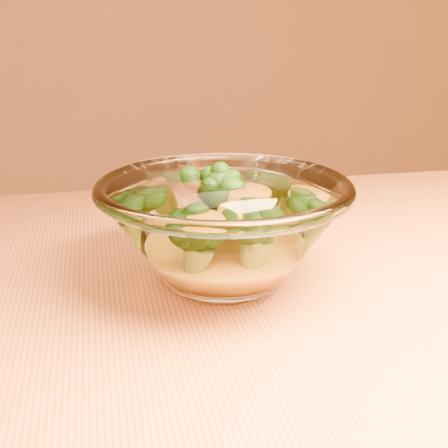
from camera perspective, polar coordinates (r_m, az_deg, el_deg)
name	(u,v)px	position (r m, az deg, el deg)	size (l,w,h in m)	color
table	(225,402)	(0.61, 0.14, -15.99)	(1.20, 0.80, 0.75)	#B56136
glass_bowl	(224,229)	(0.58, 0.00, -0.48)	(0.24, 0.24, 0.11)	white
cheese_sauce	(224,251)	(0.59, 0.00, -2.51)	(0.12, 0.12, 0.03)	#FF9E15
broccoli_heap	(222,212)	(0.59, -0.20, 1.09)	(0.18, 0.16, 0.08)	black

